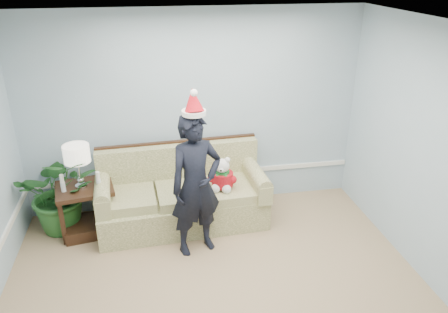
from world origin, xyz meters
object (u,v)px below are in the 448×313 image
(houseplant, at_px, (61,192))
(table_lamp, at_px, (77,156))
(man, at_px, (196,186))
(teddy_bear, at_px, (223,177))
(sofa, at_px, (182,196))
(side_table, at_px, (88,214))

(houseplant, bearing_deg, table_lamp, -27.46)
(houseplant, distance_m, man, 1.83)
(table_lamp, height_order, teddy_bear, table_lamp)
(table_lamp, bearing_deg, houseplant, 152.54)
(sofa, distance_m, houseplant, 1.53)
(table_lamp, relative_size, man, 0.32)
(side_table, relative_size, teddy_bear, 1.72)
(table_lamp, xyz_separation_m, houseplant, (-0.29, 0.15, -0.55))
(sofa, relative_size, houseplant, 2.07)
(sofa, height_order, teddy_bear, sofa)
(sofa, xyz_separation_m, table_lamp, (-1.23, -0.07, 0.72))
(table_lamp, relative_size, teddy_bear, 1.25)
(houseplant, xyz_separation_m, teddy_bear, (2.03, -0.27, 0.16))
(table_lamp, xyz_separation_m, teddy_bear, (1.74, -0.12, -0.39))
(houseplant, bearing_deg, man, -24.44)
(side_table, xyz_separation_m, table_lamp, (-0.03, -0.00, 0.82))
(sofa, bearing_deg, side_table, -179.66)
(sofa, relative_size, side_table, 2.87)
(man, distance_m, teddy_bear, 0.64)
(side_table, distance_m, man, 1.57)
(houseplant, height_order, teddy_bear, houseplant)
(teddy_bear, bearing_deg, sofa, 177.60)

